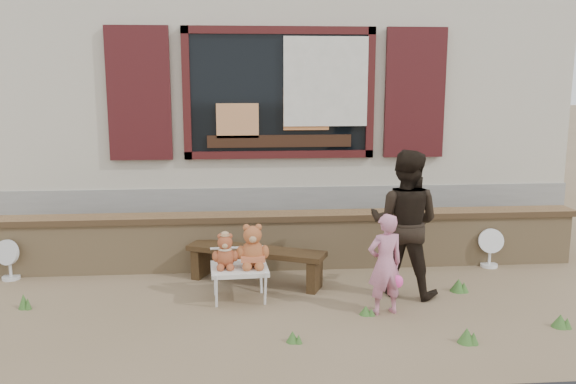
{
  "coord_description": "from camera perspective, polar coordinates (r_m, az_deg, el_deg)",
  "views": [
    {
      "loc": [
        -0.55,
        -6.06,
        2.28
      ],
      "look_at": [
        0.0,
        0.6,
        1.0
      ],
      "focal_mm": 38.0,
      "sensor_mm": 36.0,
      "label": 1
    }
  ],
  "objects": [
    {
      "name": "ground",
      "position": [
        6.5,
        0.44,
        -9.7
      ],
      "size": [
        80.0,
        80.0,
        0.0
      ],
      "primitive_type": "plane",
      "color": "brown",
      "rests_on": "ground"
    },
    {
      "name": "shopfront",
      "position": [
        10.56,
        -1.77,
        9.32
      ],
      "size": [
        8.04,
        5.13,
        4.0
      ],
      "color": "#9F9781",
      "rests_on": "ground"
    },
    {
      "name": "brick_wall",
      "position": [
        7.34,
        -0.26,
        -4.47
      ],
      "size": [
        7.1,
        0.36,
        0.67
      ],
      "color": "tan",
      "rests_on": "ground"
    },
    {
      "name": "bench",
      "position": [
        6.8,
        -3.05,
        -6.17
      ],
      "size": [
        1.56,
        0.94,
        0.4
      ],
      "rotation": [
        0.0,
        0.0,
        -0.42
      ],
      "color": "black",
      "rests_on": "ground"
    },
    {
      "name": "folding_chair",
      "position": [
        6.31,
        -4.58,
        -7.28
      ],
      "size": [
        0.61,
        0.54,
        0.35
      ],
      "rotation": [
        0.0,
        0.0,
        0.06
      ],
      "color": "beige",
      "rests_on": "ground"
    },
    {
      "name": "teddy_bear_left",
      "position": [
        6.24,
        -5.9,
        -5.44
      ],
      "size": [
        0.28,
        0.25,
        0.36
      ],
      "primitive_type": null,
      "rotation": [
        0.0,
        0.0,
        0.06
      ],
      "color": "brown",
      "rests_on": "folding_chair"
    },
    {
      "name": "teddy_bear_right",
      "position": [
        6.24,
        -3.33,
        -4.95
      ],
      "size": [
        0.35,
        0.31,
        0.46
      ],
      "primitive_type": null,
      "rotation": [
        0.0,
        0.0,
        0.06
      ],
      "color": "brown",
      "rests_on": "folding_chair"
    },
    {
      "name": "child",
      "position": [
        5.97,
        9.07,
        -6.68
      ],
      "size": [
        0.41,
        0.32,
        1.0
      ],
      "primitive_type": "imported",
      "rotation": [
        0.0,
        0.0,
        3.38
      ],
      "color": "pink",
      "rests_on": "ground"
    },
    {
      "name": "adult",
      "position": [
        6.46,
        10.87,
        -2.88
      ],
      "size": [
        0.93,
        0.86,
        1.54
      ],
      "primitive_type": "imported",
      "rotation": [
        0.0,
        0.0,
        2.67
      ],
      "color": "black",
      "rests_on": "ground"
    },
    {
      "name": "fan_left",
      "position": [
        7.61,
        -24.61,
        -5.75
      ],
      "size": [
        0.3,
        0.2,
        0.47
      ],
      "rotation": [
        0.0,
        0.0,
        -0.36
      ],
      "color": "silver",
      "rests_on": "ground"
    },
    {
      "name": "fan_right",
      "position": [
        7.76,
        18.38,
        -4.95
      ],
      "size": [
        0.31,
        0.2,
        0.48
      ],
      "rotation": [
        0.0,
        0.0,
        -0.21
      ],
      "color": "white",
      "rests_on": "ground"
    },
    {
      "name": "grass_tufts",
      "position": [
        6.06,
        10.74,
        -10.8
      ],
      "size": [
        5.21,
        1.43,
        0.15
      ],
      "color": "#3A6528",
      "rests_on": "ground"
    }
  ]
}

